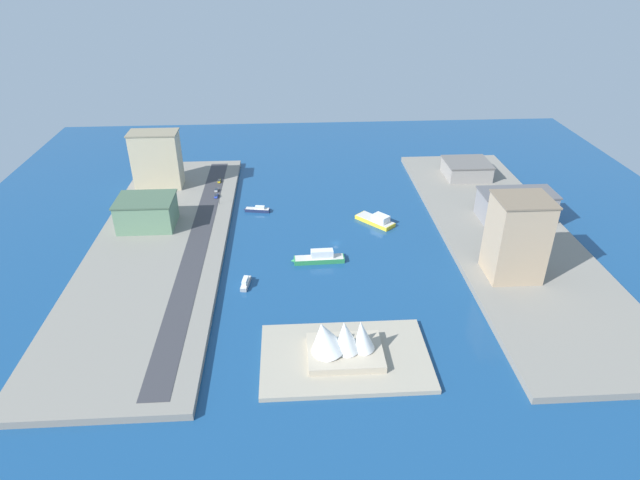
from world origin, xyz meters
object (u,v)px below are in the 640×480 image
apartment_midrise_tan (517,238)px  opera_landmark (340,341)px  ferry_yellow_fast (376,220)px  ferry_green_doubledeck (320,258)px  terminal_long_green (147,212)px  hatchback_blue (216,196)px  sedan_silver (216,190)px  yacht_sleek_gray (246,282)px  office_block_beige (157,160)px  carpark_squat_concrete (467,169)px  patrol_launch_navy (257,210)px  traffic_light_waterfront (219,198)px  taxi_yellow_cab (219,181)px  warehouse_low_gray (516,205)px

apartment_midrise_tan → opera_landmark: 102.00m
ferry_yellow_fast → ferry_green_doubledeck: (35.53, 40.39, 0.20)m
ferry_green_doubledeck → terminal_long_green: 102.40m
hatchback_blue → opera_landmark: opera_landmark is taller
sedan_silver → opera_landmark: opera_landmark is taller
ferry_green_doubledeck → hatchback_blue: (60.16, -75.34, 1.84)m
yacht_sleek_gray → office_block_beige: bearing=-61.6°
hatchback_blue → ferry_green_doubledeck: bearing=128.6°
terminal_long_green → carpark_squat_concrete: 208.38m
patrol_launch_navy → traffic_light_waterfront: (23.07, -5.28, 6.21)m
office_block_beige → opera_landmark: (-101.83, 169.10, -12.20)m
terminal_long_green → ferry_yellow_fast: bearing=-179.6°
ferry_green_doubledeck → opera_landmark: size_ratio=0.89×
patrol_launch_navy → carpark_squat_concrete: 145.27m
yacht_sleek_gray → taxi_yellow_cab: size_ratio=2.55×
patrol_launch_navy → sedan_silver: bearing=-42.1°
terminal_long_green → taxi_yellow_cab: terminal_long_green is taller
office_block_beige → sedan_silver: (-37.27, 10.89, -17.26)m
apartment_midrise_tan → taxi_yellow_cab: size_ratio=7.81×
warehouse_low_gray → apartment_midrise_tan: 64.24m
ferry_yellow_fast → hatchback_blue: 101.89m
yacht_sleek_gray → apartment_midrise_tan: size_ratio=0.33×
patrol_launch_navy → ferry_green_doubledeck: (-34.09, 60.11, 1.02)m
ferry_yellow_fast → terminal_long_green: terminal_long_green is taller
yacht_sleek_gray → patrol_launch_navy: (-2.27, -79.55, -0.30)m
yacht_sleek_gray → terminal_long_green: bearing=-45.7°
yacht_sleek_gray → traffic_light_waterfront: (20.80, -84.83, 5.92)m
office_block_beige → hatchback_blue: size_ratio=7.02×
office_block_beige → sedan_silver: 42.49m
patrol_launch_navy → sedan_silver: 36.49m
ferry_green_doubledeck → apartment_midrise_tan: size_ratio=0.69×
ferry_green_doubledeck → taxi_yellow_cab: (60.86, -99.30, 1.76)m
carpark_squat_concrete → taxi_yellow_cab: (166.48, -0.07, -4.50)m
yacht_sleek_gray → opera_landmark: size_ratio=0.42×
patrol_launch_navy → opera_landmark: 139.21m
patrol_launch_navy → traffic_light_waterfront: size_ratio=2.52×
apartment_midrise_tan → carpark_squat_concrete: apartment_midrise_tan is taller
terminal_long_green → hatchback_blue: 49.80m
patrol_launch_navy → hatchback_blue: hatchback_blue is taller
apartment_midrise_tan → terminal_long_green: bearing=-18.5°
yacht_sleek_gray → carpark_squat_concrete: (-141.98, -118.67, 6.99)m
ferry_yellow_fast → terminal_long_green: bearing=0.4°
terminal_long_green → apartment_midrise_tan: (-184.43, 61.76, 11.73)m
ferry_yellow_fast → patrol_launch_navy: bearing=-15.8°
ferry_green_doubledeck → traffic_light_waterfront: traffic_light_waterfront is taller
yacht_sleek_gray → office_block_beige: office_block_beige is taller
ferry_yellow_fast → office_block_beige: 146.00m
patrol_launch_navy → taxi_yellow_cab: size_ratio=3.19×
terminal_long_green → office_block_beige: bearing=-85.6°
yacht_sleek_gray → sedan_silver: size_ratio=2.88×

